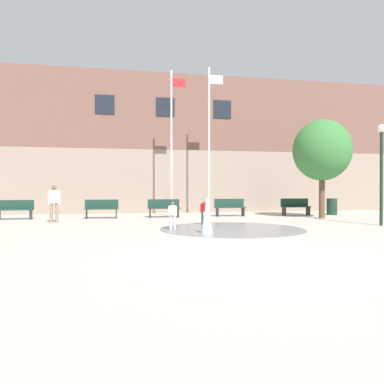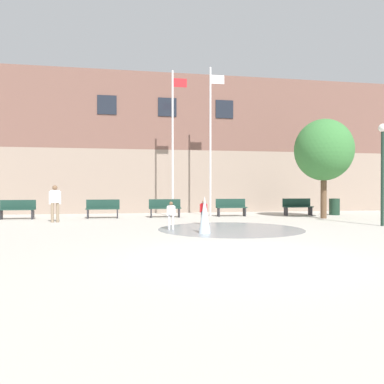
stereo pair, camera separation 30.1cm
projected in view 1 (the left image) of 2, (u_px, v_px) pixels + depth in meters
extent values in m
plane|color=#B2ADA3|center=(249.00, 257.00, 7.87)|extent=(100.00, 100.00, 0.00)
cube|color=gray|center=(160.00, 182.00, 25.16)|extent=(36.00, 6.00, 3.76)
cube|color=brown|center=(160.00, 120.00, 25.13)|extent=(36.00, 6.00, 4.60)
cube|color=#1E232D|center=(105.00, 104.00, 21.49)|extent=(1.10, 0.06, 1.10)
cube|color=#1E232D|center=(165.00, 107.00, 22.16)|extent=(1.10, 0.06, 1.10)
cube|color=#1E232D|center=(222.00, 109.00, 22.83)|extent=(1.10, 0.06, 1.10)
cylinder|color=gray|center=(232.00, 229.00, 13.41)|extent=(5.19, 5.19, 0.01)
cone|color=silver|center=(207.00, 215.00, 12.07)|extent=(0.39, 0.39, 1.20)
cube|color=#28282D|center=(31.00, 215.00, 17.50)|extent=(0.06, 0.40, 0.44)
cube|color=#19382D|center=(15.00, 210.00, 17.37)|extent=(1.60, 0.44, 0.05)
cube|color=#19382D|center=(16.00, 204.00, 17.56)|extent=(1.60, 0.04, 0.42)
cube|color=#28282D|center=(87.00, 214.00, 17.93)|extent=(0.06, 0.40, 0.44)
cube|color=#28282D|center=(116.00, 214.00, 18.19)|extent=(0.06, 0.40, 0.44)
cube|color=#19382D|center=(102.00, 209.00, 18.06)|extent=(1.60, 0.44, 0.05)
cube|color=#19382D|center=(102.00, 204.00, 18.25)|extent=(1.60, 0.04, 0.42)
cube|color=#28282D|center=(150.00, 213.00, 18.56)|extent=(0.06, 0.40, 0.44)
cube|color=#28282D|center=(178.00, 213.00, 18.83)|extent=(0.06, 0.40, 0.44)
cube|color=#19382D|center=(164.00, 208.00, 18.69)|extent=(1.60, 0.44, 0.05)
cube|color=#19382D|center=(164.00, 203.00, 18.89)|extent=(1.60, 0.04, 0.42)
cube|color=#28282D|center=(217.00, 212.00, 19.38)|extent=(0.06, 0.40, 0.44)
cube|color=#28282D|center=(243.00, 212.00, 19.64)|extent=(0.06, 0.40, 0.44)
cube|color=#19382D|center=(230.00, 207.00, 19.51)|extent=(1.60, 0.44, 0.05)
cube|color=#19382D|center=(229.00, 203.00, 19.70)|extent=(1.60, 0.04, 0.42)
cube|color=#28282D|center=(284.00, 211.00, 20.03)|extent=(0.06, 0.40, 0.44)
cube|color=#28282D|center=(308.00, 211.00, 20.30)|extent=(0.06, 0.40, 0.44)
cube|color=#19382D|center=(296.00, 207.00, 20.17)|extent=(1.60, 0.44, 0.05)
cube|color=#19382D|center=(294.00, 202.00, 20.36)|extent=(1.60, 0.04, 0.42)
cylinder|color=#28282D|center=(202.00, 218.00, 15.04)|extent=(0.07, 0.07, 0.52)
cylinder|color=#28282D|center=(206.00, 218.00, 15.07)|extent=(0.07, 0.07, 0.52)
cube|color=red|center=(204.00, 207.00, 15.05)|extent=(0.21, 0.24, 0.33)
sphere|color=#997051|center=(204.00, 202.00, 15.05)|extent=(0.13, 0.13, 0.13)
cylinder|color=red|center=(201.00, 208.00, 15.03)|extent=(0.05, 0.05, 0.34)
cylinder|color=red|center=(207.00, 208.00, 15.07)|extent=(0.05, 0.05, 0.34)
cylinder|color=#89755B|center=(51.00, 213.00, 15.85)|extent=(0.12, 0.12, 0.84)
cylinder|color=#89755B|center=(57.00, 213.00, 15.89)|extent=(0.12, 0.12, 0.84)
cube|color=white|center=(54.00, 197.00, 15.86)|extent=(0.39, 0.37, 0.54)
sphere|color=brown|center=(54.00, 188.00, 15.86)|extent=(0.21, 0.21, 0.21)
cylinder|color=white|center=(49.00, 198.00, 15.82)|extent=(0.08, 0.08, 0.55)
cylinder|color=white|center=(59.00, 198.00, 15.90)|extent=(0.08, 0.08, 0.55)
cylinder|color=silver|center=(171.00, 222.00, 13.18)|extent=(0.07, 0.07, 0.52)
cylinder|color=silver|center=(175.00, 222.00, 13.20)|extent=(0.07, 0.07, 0.52)
cube|color=white|center=(173.00, 210.00, 13.19)|extent=(0.24, 0.23, 0.33)
sphere|color=brown|center=(173.00, 203.00, 13.18)|extent=(0.13, 0.13, 0.13)
cylinder|color=white|center=(169.00, 211.00, 13.16)|extent=(0.05, 0.05, 0.34)
cylinder|color=white|center=(176.00, 211.00, 13.21)|extent=(0.05, 0.05, 0.34)
cylinder|color=silver|center=(171.00, 143.00, 19.38)|extent=(0.10, 0.10, 7.58)
cube|color=#B21E23|center=(179.00, 83.00, 19.43)|extent=(0.70, 0.02, 0.45)
cylinder|color=silver|center=(209.00, 142.00, 19.77)|extent=(0.10, 0.10, 7.85)
cube|color=silver|center=(216.00, 80.00, 19.81)|extent=(0.70, 0.02, 0.45)
cylinder|color=#192D23|center=(381.00, 179.00, 14.59)|extent=(0.12, 0.12, 3.63)
sphere|color=white|center=(382.00, 128.00, 14.57)|extent=(0.32, 0.32, 0.32)
cylinder|color=#193323|center=(332.00, 207.00, 20.63)|extent=(0.56, 0.56, 0.90)
cylinder|color=brown|center=(322.00, 199.00, 18.26)|extent=(0.29, 0.29, 1.84)
ellipsoid|color=#387538|center=(322.00, 150.00, 18.23)|extent=(2.80, 2.80, 2.98)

